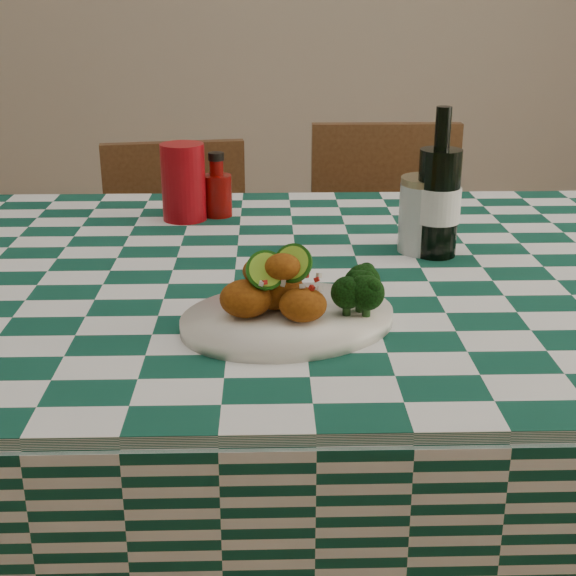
{
  "coord_description": "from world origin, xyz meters",
  "views": [
    {
      "loc": [
        -0.05,
        -1.25,
        1.22
      ],
      "look_at": [
        -0.02,
        -0.23,
        0.84
      ],
      "focal_mm": 50.0,
      "sensor_mm": 36.0,
      "label": 1
    }
  ],
  "objects_px": {
    "plate": "(288,319)",
    "dining_table": "(296,472)",
    "fried_chicken_pile": "(282,284)",
    "red_tumbler": "(183,182)",
    "mason_jar": "(425,215)",
    "wooden_chair_left": "(183,311)",
    "ketchup_bottle": "(217,185)",
    "wooden_chair_right": "(389,302)",
    "beer_bottle": "(439,183)"
  },
  "relations": [
    {
      "from": "red_tumbler",
      "to": "wooden_chair_right",
      "type": "relative_size",
      "value": 0.17
    },
    {
      "from": "beer_bottle",
      "to": "wooden_chair_right",
      "type": "bearing_deg",
      "value": 87.19
    },
    {
      "from": "fried_chicken_pile",
      "to": "beer_bottle",
      "type": "distance_m",
      "value": 0.41
    },
    {
      "from": "plate",
      "to": "mason_jar",
      "type": "relative_size",
      "value": 2.28
    },
    {
      "from": "beer_bottle",
      "to": "fried_chicken_pile",
      "type": "bearing_deg",
      "value": -131.83
    },
    {
      "from": "fried_chicken_pile",
      "to": "wooden_chair_left",
      "type": "distance_m",
      "value": 1.07
    },
    {
      "from": "beer_bottle",
      "to": "red_tumbler",
      "type": "bearing_deg",
      "value": 152.43
    },
    {
      "from": "fried_chicken_pile",
      "to": "ketchup_bottle",
      "type": "height_order",
      "value": "ketchup_bottle"
    },
    {
      "from": "ketchup_bottle",
      "to": "wooden_chair_left",
      "type": "xyz_separation_m",
      "value": [
        -0.12,
        0.39,
        -0.43
      ]
    },
    {
      "from": "ketchup_bottle",
      "to": "wooden_chair_right",
      "type": "relative_size",
      "value": 0.15
    },
    {
      "from": "plate",
      "to": "mason_jar",
      "type": "height_order",
      "value": "mason_jar"
    },
    {
      "from": "red_tumbler",
      "to": "fried_chicken_pile",
      "type": "bearing_deg",
      "value": -71.23
    },
    {
      "from": "fried_chicken_pile",
      "to": "wooden_chair_left",
      "type": "xyz_separation_m",
      "value": [
        -0.24,
        0.95,
        -0.43
      ]
    },
    {
      "from": "ketchup_bottle",
      "to": "red_tumbler",
      "type": "bearing_deg",
      "value": -157.76
    },
    {
      "from": "mason_jar",
      "to": "wooden_chair_left",
      "type": "xyz_separation_m",
      "value": [
        -0.5,
        0.63,
        -0.43
      ]
    },
    {
      "from": "ketchup_bottle",
      "to": "wooden_chair_right",
      "type": "distance_m",
      "value": 0.7
    },
    {
      "from": "fried_chicken_pile",
      "to": "wooden_chair_right",
      "type": "distance_m",
      "value": 1.08
    },
    {
      "from": "plate",
      "to": "ketchup_bottle",
      "type": "relative_size",
      "value": 2.33
    },
    {
      "from": "red_tumbler",
      "to": "wooden_chair_left",
      "type": "xyz_separation_m",
      "value": [
        -0.06,
        0.41,
        -0.44
      ]
    },
    {
      "from": "dining_table",
      "to": "ketchup_bottle",
      "type": "distance_m",
      "value": 0.58
    },
    {
      "from": "dining_table",
      "to": "plate",
      "type": "xyz_separation_m",
      "value": [
        -0.02,
        -0.23,
        0.4
      ]
    },
    {
      "from": "plate",
      "to": "beer_bottle",
      "type": "bearing_deg",
      "value": 48.99
    },
    {
      "from": "dining_table",
      "to": "red_tumbler",
      "type": "distance_m",
      "value": 0.6
    },
    {
      "from": "beer_bottle",
      "to": "plate",
      "type": "bearing_deg",
      "value": -131.01
    },
    {
      "from": "mason_jar",
      "to": "wooden_chair_right",
      "type": "distance_m",
      "value": 0.75
    },
    {
      "from": "plate",
      "to": "wooden_chair_left",
      "type": "relative_size",
      "value": 0.36
    },
    {
      "from": "dining_table",
      "to": "mason_jar",
      "type": "height_order",
      "value": "mason_jar"
    },
    {
      "from": "plate",
      "to": "dining_table",
      "type": "bearing_deg",
      "value": 84.65
    },
    {
      "from": "dining_table",
      "to": "fried_chicken_pile",
      "type": "distance_m",
      "value": 0.51
    },
    {
      "from": "fried_chicken_pile",
      "to": "red_tumbler",
      "type": "bearing_deg",
      "value": 108.77
    },
    {
      "from": "mason_jar",
      "to": "wooden_chair_right",
      "type": "height_order",
      "value": "mason_jar"
    },
    {
      "from": "dining_table",
      "to": "wooden_chair_right",
      "type": "xyz_separation_m",
      "value": [
        0.27,
        0.72,
        0.05
      ]
    },
    {
      "from": "dining_table",
      "to": "wooden_chair_right",
      "type": "distance_m",
      "value": 0.77
    },
    {
      "from": "mason_jar",
      "to": "fried_chicken_pile",
      "type": "bearing_deg",
      "value": -128.1
    },
    {
      "from": "dining_table",
      "to": "fried_chicken_pile",
      "type": "xyz_separation_m",
      "value": [
        -0.03,
        -0.23,
        0.45
      ]
    },
    {
      "from": "mason_jar",
      "to": "wooden_chair_left",
      "type": "bearing_deg",
      "value": 128.42
    },
    {
      "from": "plate",
      "to": "red_tumbler",
      "type": "xyz_separation_m",
      "value": [
        -0.19,
        0.54,
        0.07
      ]
    },
    {
      "from": "fried_chicken_pile",
      "to": "wooden_chair_left",
      "type": "bearing_deg",
      "value": 104.34
    },
    {
      "from": "mason_jar",
      "to": "wooden_chair_left",
      "type": "relative_size",
      "value": 0.16
    },
    {
      "from": "fried_chicken_pile",
      "to": "wooden_chair_right",
      "type": "height_order",
      "value": "fried_chicken_pile"
    },
    {
      "from": "mason_jar",
      "to": "ketchup_bottle",
      "type": "bearing_deg",
      "value": 147.27
    },
    {
      "from": "ketchup_bottle",
      "to": "mason_jar",
      "type": "height_order",
      "value": "mason_jar"
    },
    {
      "from": "ketchup_bottle",
      "to": "wooden_chair_right",
      "type": "height_order",
      "value": "ketchup_bottle"
    },
    {
      "from": "plate",
      "to": "wooden_chair_right",
      "type": "xyz_separation_m",
      "value": [
        0.29,
        0.95,
        -0.36
      ]
    },
    {
      "from": "wooden_chair_right",
      "to": "fried_chicken_pile",
      "type": "bearing_deg",
      "value": -107.29
    },
    {
      "from": "plate",
      "to": "wooden_chair_left",
      "type": "xyz_separation_m",
      "value": [
        -0.25,
        0.95,
        -0.38
      ]
    },
    {
      "from": "wooden_chair_right",
      "to": "mason_jar",
      "type": "bearing_deg",
      "value": -93.96
    },
    {
      "from": "wooden_chair_left",
      "to": "dining_table",
      "type": "bearing_deg",
      "value": -77.9
    },
    {
      "from": "plate",
      "to": "red_tumbler",
      "type": "bearing_deg",
      "value": 109.51
    },
    {
      "from": "red_tumbler",
      "to": "mason_jar",
      "type": "relative_size",
      "value": 1.15
    }
  ]
}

